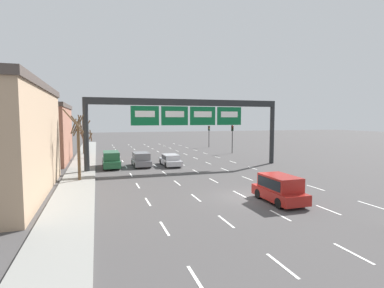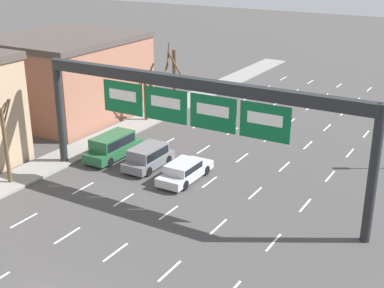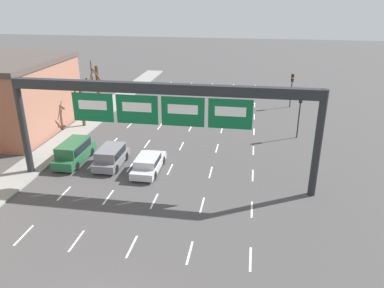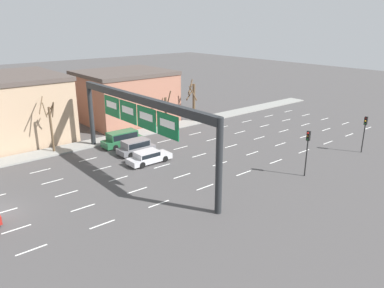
# 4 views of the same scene
# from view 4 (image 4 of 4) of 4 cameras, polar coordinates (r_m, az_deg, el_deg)

# --- Properties ---
(lane_dashes) EXTENTS (13.32, 67.00, 0.01)m
(lane_dashes) POSITION_cam_4_polar(r_m,az_deg,el_deg) (36.98, -7.76, -4.26)
(lane_dashes) COLOR white
(lane_dashes) RESTS_ON ground_plane
(sign_gantry) EXTENTS (21.93, 0.70, 7.56)m
(sign_gantry) POSITION_cam_4_polar(r_m,az_deg,el_deg) (35.19, -8.00, 4.95)
(sign_gantry) COLOR #232628
(sign_gantry) RESTS_ON ground_plane
(building_far) EXTENTS (11.15, 12.38, 7.24)m
(building_far) POSITION_cam_4_polar(r_m,az_deg,el_deg) (55.86, -10.14, 7.23)
(building_far) COLOR #9E6651
(building_far) RESTS_ON ground_plane
(suv_green) EXTENTS (1.85, 4.89, 1.79)m
(suv_green) POSITION_cam_4_polar(r_m,az_deg,el_deg) (44.61, -10.54, 0.92)
(suv_green) COLOR #235B38
(suv_green) RESTS_ON ground_plane
(suv_grey) EXTENTS (1.86, 4.09, 1.60)m
(suv_grey) POSITION_cam_4_polar(r_m,az_deg,el_deg) (41.81, -8.56, -0.30)
(suv_grey) COLOR slate
(suv_grey) RESTS_ON ground_plane
(car_silver) EXTENTS (1.83, 4.67, 1.33)m
(car_silver) POSITION_cam_4_polar(r_m,az_deg,el_deg) (38.95, -6.67, -1.90)
(car_silver) COLOR #B7B7BC
(car_silver) RESTS_ON ground_plane
(traffic_light_near_gantry) EXTENTS (0.30, 0.35, 4.44)m
(traffic_light_near_gantry) POSITION_cam_4_polar(r_m,az_deg,el_deg) (36.27, 17.19, -0.04)
(traffic_light_near_gantry) COLOR black
(traffic_light_near_gantry) RESTS_ON ground_plane
(traffic_light_mid_block) EXTENTS (0.30, 0.35, 4.11)m
(traffic_light_mid_block) POSITION_cam_4_polar(r_m,az_deg,el_deg) (45.35, 24.84, 2.37)
(traffic_light_mid_block) COLOR black
(traffic_light_mid_block) RESTS_ON ground_plane
(tree_bare_closest) EXTENTS (1.70, 1.82, 6.10)m
(tree_bare_closest) POSITION_cam_4_polar(r_m,az_deg,el_deg) (43.92, -20.76, 2.88)
(tree_bare_closest) COLOR brown
(tree_bare_closest) RESTS_ON sidewalk_left
(tree_bare_second) EXTENTS (1.80, 1.83, 5.11)m
(tree_bare_second) POSITION_cam_4_polar(r_m,az_deg,el_deg) (50.95, -3.96, 5.21)
(tree_bare_second) COLOR brown
(tree_bare_second) RESTS_ON sidewalk_left
(tree_bare_third) EXTENTS (1.95, 1.63, 5.91)m
(tree_bare_third) POSITION_cam_4_polar(r_m,az_deg,el_deg) (54.31, 0.19, 6.75)
(tree_bare_third) COLOR brown
(tree_bare_third) RESTS_ON sidewalk_left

